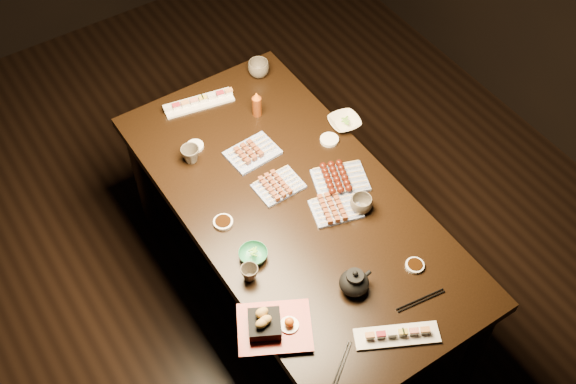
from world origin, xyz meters
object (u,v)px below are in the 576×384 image
object	(u,v)px
sushi_platter_far	(198,101)
teacup_far_right	(259,69)
yakitori_plate_left	(252,150)
teacup_mid_right	(361,204)
teapot	(354,281)
yakitori_plate_center	(279,184)
condiment_bottle	(257,104)
dining_table	(294,251)
yakitori_plate_right	(336,206)
edamame_bowl_cream	(344,122)
tempura_tray	(274,323)
sushi_platter_near	(397,334)
teacup_near_left	(250,273)
teacup_far_left	(191,155)
edamame_bowl_green	(253,255)

from	to	relation	value
sushi_platter_far	teacup_far_right	xyz separation A→B (m)	(0.35, 0.02, 0.02)
yakitori_plate_left	teacup_far_right	xyz separation A→B (m)	(0.31, 0.44, 0.01)
teacup_mid_right	teapot	bearing A→B (deg)	-131.09
yakitori_plate_center	condiment_bottle	xyz separation A→B (m)	(0.16, 0.44, 0.04)
dining_table	teacup_far_right	xyz separation A→B (m)	(0.30, 0.78, 0.42)
dining_table	yakitori_plate_right	distance (m)	0.44
edamame_bowl_cream	teacup_far_right	distance (m)	0.54
teapot	yakitori_plate_center	bearing A→B (deg)	87.70
edamame_bowl_cream	teapot	size ratio (longest dim) A/B	1.03
sushi_platter_far	dining_table	bearing A→B (deg)	104.70
tempura_tray	teapot	bearing A→B (deg)	25.31
condiment_bottle	edamame_bowl_cream	bearing A→B (deg)	-43.25
yakitori_plate_right	condiment_bottle	xyz separation A→B (m)	(0.02, 0.68, 0.04)
sushi_platter_near	teapot	distance (m)	0.26
tempura_tray	condiment_bottle	xyz separation A→B (m)	(0.55, 1.01, 0.02)
edamame_bowl_cream	teacup_far_right	size ratio (longest dim) A/B	1.38
dining_table	sushi_platter_near	size ratio (longest dim) A/B	5.60
teacup_near_left	condiment_bottle	world-z (taller)	condiment_bottle
dining_table	teapot	size ratio (longest dim) A/B	12.83
yakitori_plate_left	teacup_far_left	bearing A→B (deg)	150.74
edamame_bowl_green	teacup_far_left	bearing A→B (deg)	86.08
yakitori_plate_left	teacup_far_left	size ratio (longest dim) A/B	2.66
tempura_tray	teacup_mid_right	bearing A→B (deg)	52.83
teacup_mid_right	teacup_far_right	size ratio (longest dim) A/B	0.90
teacup_far_left	yakitori_plate_left	bearing A→B (deg)	-25.39
tempura_tray	teacup_far_left	distance (m)	0.94
dining_table	teapot	bearing A→B (deg)	-78.80
teacup_far_left	teapot	size ratio (longest dim) A/B	0.61
sushi_platter_near	teacup_far_left	bearing A→B (deg)	127.62
dining_table	sushi_platter_far	size ratio (longest dim) A/B	5.30
teacup_near_left	yakitori_plate_right	bearing A→B (deg)	10.17
yakitori_plate_right	tempura_tray	distance (m)	0.63
edamame_bowl_green	tempura_tray	distance (m)	0.34
yakitori_plate_left	teacup_near_left	bearing A→B (deg)	-126.36
sushi_platter_far	condiment_bottle	bearing A→B (deg)	143.65
edamame_bowl_green	teapot	world-z (taller)	teapot
yakitori_plate_center	teacup_mid_right	distance (m)	0.37
yakitori_plate_center	yakitori_plate_right	size ratio (longest dim) A/B	0.97
dining_table	condiment_bottle	xyz separation A→B (m)	(0.15, 0.54, 0.44)
sushi_platter_far	tempura_tray	distance (m)	1.28
sushi_platter_near	yakitori_plate_center	distance (m)	0.85
edamame_bowl_green	condiment_bottle	world-z (taller)	condiment_bottle
sushi_platter_far	teapot	bearing A→B (deg)	101.12
sushi_platter_far	edamame_bowl_cream	world-z (taller)	sushi_platter_far
tempura_tray	teapot	world-z (taller)	teapot
yakitori_plate_left	edamame_bowl_green	size ratio (longest dim) A/B	1.90
edamame_bowl_green	yakitori_plate_left	bearing A→B (deg)	58.77
teacup_far_left	condiment_bottle	distance (m)	0.42
dining_table	yakitori_plate_left	world-z (taller)	yakitori_plate_left
teacup_far_left	edamame_bowl_green	bearing A→B (deg)	-93.92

